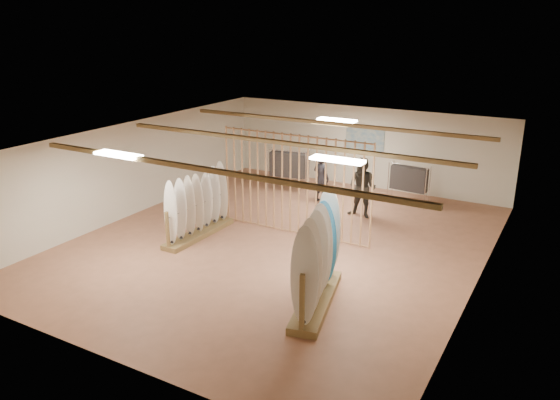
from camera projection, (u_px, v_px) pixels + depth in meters
The scene contains 16 objects.
floor at pixel (280, 243), 14.47m from camera, with size 12.00×12.00×0.00m, color #AF7354.
ceiling at pixel (280, 139), 13.59m from camera, with size 12.00×12.00×0.00m, color gray.
wall_back at pixel (365, 147), 18.98m from camera, with size 12.00×12.00×0.00m, color silver.
wall_front at pixel (103, 288), 9.08m from camera, with size 12.00×12.00×0.00m, color silver.
wall_left at pixel (135, 168), 16.37m from camera, with size 12.00×12.00×0.00m, color silver.
wall_right at pixel (483, 227), 11.69m from camera, with size 12.00×12.00×0.00m, color silver.
ceiling_slats at pixel (280, 142), 13.61m from camera, with size 9.50×6.12×0.10m, color olive.
light_panels at pixel (280, 142), 13.61m from camera, with size 1.20×0.35×0.06m, color white.
bamboo_partition at pixel (295, 185), 14.69m from camera, with size 4.45×0.05×2.78m.
poster at pixel (365, 142), 18.90m from camera, with size 1.40×0.03×0.90m, color teal.
rack_left at pixel (198, 215), 14.75m from camera, with size 0.53×2.58×1.80m.
rack_right at pixel (317, 272), 11.14m from camera, with size 1.20×2.73×2.15m.
clothing_rack_a at pixel (288, 165), 18.49m from camera, with size 1.35×0.54×1.46m.
clothing_rack_b at pixel (409, 179), 17.17m from camera, with size 1.24×0.44×1.33m.
shopper_a at pixel (321, 175), 17.47m from camera, with size 0.65×0.44×1.79m, color #222128.
shopper_b at pixel (362, 184), 16.06m from camera, with size 0.99×0.77×2.05m, color #322E26.
Camera 1 is at (6.59, -11.64, 5.65)m, focal length 35.00 mm.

